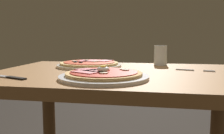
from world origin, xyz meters
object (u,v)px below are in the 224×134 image
pizza_across_left (89,64)px  water_glass_near (160,57)px  fork (192,70)px  dining_table (120,103)px  knife (9,77)px  pizza_foreground (104,75)px

pizza_across_left → water_glass_near: water_glass_near is taller
pizza_across_left → fork: 0.47m
dining_table → knife: (-0.36, -0.22, 0.14)m
knife → pizza_across_left: bearing=62.0°
pizza_foreground → fork: size_ratio=1.98×
pizza_foreground → knife: bearing=-172.4°
dining_table → water_glass_near: size_ratio=10.39×
water_glass_near → knife: (-0.53, -0.50, -0.04)m
dining_table → knife: knife is taller
dining_table → water_glass_near: 0.37m
fork → knife: 0.73m
pizza_foreground → pizza_across_left: (-0.14, 0.32, -0.00)m
dining_table → knife: size_ratio=5.53×
water_glass_near → knife: water_glass_near is taller
dining_table → pizza_foreground: bearing=-99.9°
dining_table → fork: size_ratio=6.67×
dining_table → pizza_across_left: bearing=141.0°
pizza_across_left → fork: size_ratio=1.97×
pizza_foreground → water_glass_near: (0.20, 0.45, 0.03)m
pizza_foreground → fork: (0.33, 0.26, -0.01)m
water_glass_near → fork: water_glass_near is taller
fork → knife: knife is taller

